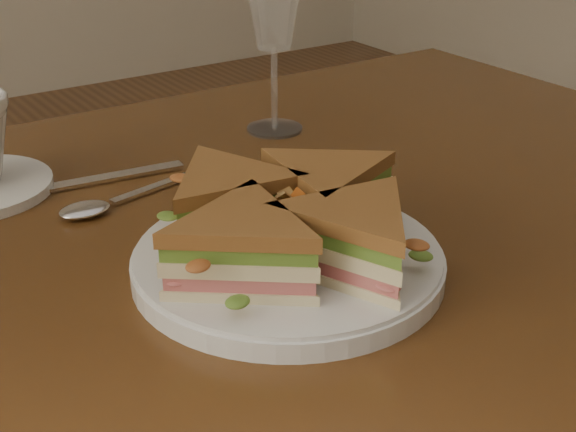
# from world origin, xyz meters

# --- Properties ---
(table) EXTENTS (1.20, 0.80, 0.75)m
(table) POSITION_xyz_m (0.00, 0.00, 0.65)
(table) COLOR #371D0C
(table) RESTS_ON ground
(plate) EXTENTS (0.25, 0.25, 0.02)m
(plate) POSITION_xyz_m (-0.01, -0.08, 0.76)
(plate) COLOR silver
(plate) RESTS_ON table
(sandwich_wedges) EXTENTS (0.28, 0.28, 0.06)m
(sandwich_wedges) POSITION_xyz_m (-0.01, -0.08, 0.80)
(sandwich_wedges) COLOR beige
(sandwich_wedges) RESTS_ON plate
(crisps_mound) EXTENTS (0.09, 0.09, 0.05)m
(crisps_mound) POSITION_xyz_m (-0.01, -0.08, 0.79)
(crisps_mound) COLOR orange
(crisps_mound) RESTS_ON plate
(spoon) EXTENTS (0.18, 0.06, 0.01)m
(spoon) POSITION_xyz_m (-0.08, 0.12, 0.75)
(spoon) COLOR silver
(spoon) RESTS_ON table
(knife) EXTENTS (0.22, 0.04, 0.00)m
(knife) POSITION_xyz_m (-0.09, 0.18, 0.75)
(knife) COLOR silver
(knife) RESTS_ON table
(wine_glass) EXTENTS (0.07, 0.07, 0.20)m
(wine_glass) POSITION_xyz_m (0.17, 0.21, 0.89)
(wine_glass) COLOR white
(wine_glass) RESTS_ON table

